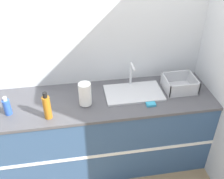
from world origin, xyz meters
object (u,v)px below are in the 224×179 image
(bottle_blue, at_px, (7,107))
(bottle_amber, at_px, (47,107))
(dish_rack, at_px, (179,85))
(paper_towel_roll, at_px, (85,94))
(sink, at_px, (133,92))

(bottle_blue, xyz_separation_m, bottle_amber, (0.37, -0.11, 0.04))
(dish_rack, distance_m, bottle_blue, 1.70)
(paper_towel_roll, height_order, bottle_blue, paper_towel_roll)
(paper_towel_roll, xyz_separation_m, bottle_blue, (-0.71, -0.03, -0.04))
(paper_towel_roll, xyz_separation_m, dish_rack, (0.98, 0.10, -0.07))
(bottle_blue, relative_size, bottle_amber, 0.68)
(dish_rack, xyz_separation_m, bottle_amber, (-1.33, -0.24, 0.07))
(sink, bearing_deg, paper_towel_roll, -167.95)
(bottle_blue, bearing_deg, sink, 6.26)
(sink, bearing_deg, bottle_amber, -163.83)
(paper_towel_roll, distance_m, bottle_amber, 0.37)
(sink, xyz_separation_m, dish_rack, (0.49, -0.00, 0.03))
(sink, distance_m, paper_towel_roll, 0.52)
(sink, relative_size, dish_rack, 1.85)
(bottle_blue, bearing_deg, dish_rack, 4.41)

